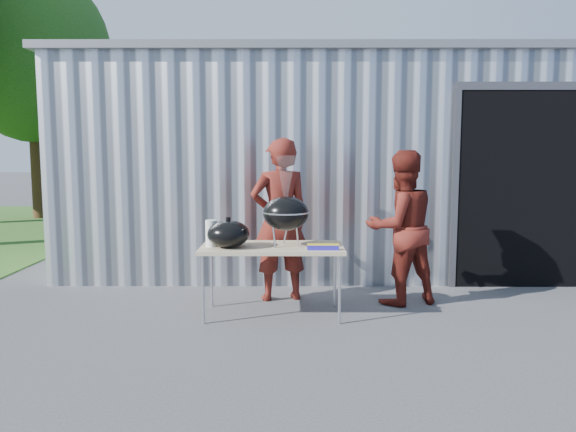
{
  "coord_description": "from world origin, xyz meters",
  "views": [
    {
      "loc": [
        -0.04,
        -5.43,
        1.75
      ],
      "look_at": [
        -0.06,
        0.58,
        1.05
      ],
      "focal_mm": 35.0,
      "sensor_mm": 36.0,
      "label": 1
    }
  ],
  "objects_px": {
    "kettle_grill": "(286,207)",
    "person_cook": "(280,220)",
    "person_bystander": "(401,228)",
    "folding_table": "(272,250)"
  },
  "relations": [
    {
      "from": "kettle_grill",
      "to": "person_bystander",
      "type": "xyz_separation_m",
      "value": [
        1.31,
        0.5,
        -0.29
      ]
    },
    {
      "from": "folding_table",
      "to": "person_cook",
      "type": "distance_m",
      "value": 0.69
    },
    {
      "from": "kettle_grill",
      "to": "person_cook",
      "type": "xyz_separation_m",
      "value": [
        -0.07,
        0.67,
        -0.22
      ]
    },
    {
      "from": "person_cook",
      "to": "kettle_grill",
      "type": "bearing_deg",
      "value": 81.41
    },
    {
      "from": "folding_table",
      "to": "kettle_grill",
      "type": "relative_size",
      "value": 1.58
    },
    {
      "from": "kettle_grill",
      "to": "person_bystander",
      "type": "height_order",
      "value": "person_bystander"
    },
    {
      "from": "person_bystander",
      "to": "folding_table",
      "type": "bearing_deg",
      "value": -1.08
    },
    {
      "from": "kettle_grill",
      "to": "person_cook",
      "type": "bearing_deg",
      "value": 96.32
    },
    {
      "from": "person_cook",
      "to": "person_bystander",
      "type": "relative_size",
      "value": 1.08
    },
    {
      "from": "person_cook",
      "to": "folding_table",
      "type": "bearing_deg",
      "value": 68.83
    }
  ]
}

